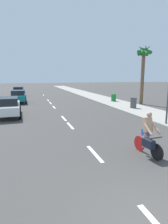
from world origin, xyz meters
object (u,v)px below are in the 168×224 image
object	(u,v)px
cyclist	(148,136)
trash_bin_far	(114,98)
parked_car_teal	(18,96)
palm_tree_mid	(144,59)
parked_car_blue	(19,91)
parked_car_white	(7,106)
trash_bin_near	(133,103)

from	to	relation	value
cyclist	trash_bin_far	bearing A→B (deg)	-116.08
cyclist	parked_car_teal	xyz separation A→B (m)	(-5.78, 18.36, 0.01)
palm_tree_mid	trash_bin_far	xyz separation A→B (m)	(-2.45, 2.41, -4.61)
parked_car_blue	trash_bin_far	xyz separation A→B (m)	(11.85, -11.36, -0.24)
palm_tree_mid	cyclist	bearing A→B (deg)	-122.22
parked_car_white	parked_car_blue	bearing A→B (deg)	87.17
trash_bin_far	trash_bin_near	bearing A→B (deg)	-94.12
trash_bin_far	palm_tree_mid	bearing A→B (deg)	-44.55
parked_car_blue	palm_tree_mid	world-z (taller)	palm_tree_mid
parked_car_white	cyclist	bearing A→B (deg)	-60.14
parked_car_blue	parked_car_white	bearing A→B (deg)	-87.96
cyclist	trash_bin_near	size ratio (longest dim) A/B	1.75
palm_tree_mid	trash_bin_far	bearing A→B (deg)	135.45
parked_car_teal	trash_bin_near	distance (m)	13.90
parked_car_teal	palm_tree_mid	xyz separation A→B (m)	(14.03, -5.27, 4.36)
cyclist	parked_car_white	distance (m)	11.80
cyclist	parked_car_teal	distance (m)	19.25
cyclist	trash_bin_near	bearing A→B (deg)	-123.69
cyclist	trash_bin_far	world-z (taller)	cyclist
parked_car_white	parked_car_blue	size ratio (longest dim) A/B	1.15
trash_bin_near	trash_bin_far	size ratio (longest dim) A/B	1.15
parked_car_teal	parked_car_blue	xyz separation A→B (m)	(-0.27, 8.50, -0.00)
trash_bin_near	parked_car_teal	bearing A→B (deg)	143.68
cyclist	parked_car_white	world-z (taller)	cyclist
trash_bin_far	parked_car_white	bearing A→B (deg)	-155.49
parked_car_white	palm_tree_mid	xyz separation A→B (m)	(14.51, 3.09, 4.36)
parked_car_teal	palm_tree_mid	distance (m)	15.61
parked_car_teal	palm_tree_mid	bearing A→B (deg)	-21.64
cyclist	palm_tree_mid	xyz separation A→B (m)	(8.25, 13.10, 4.37)
cyclist	parked_car_teal	world-z (taller)	cyclist
trash_bin_far	cyclist	bearing A→B (deg)	-110.53
parked_car_white	palm_tree_mid	bearing A→B (deg)	9.90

